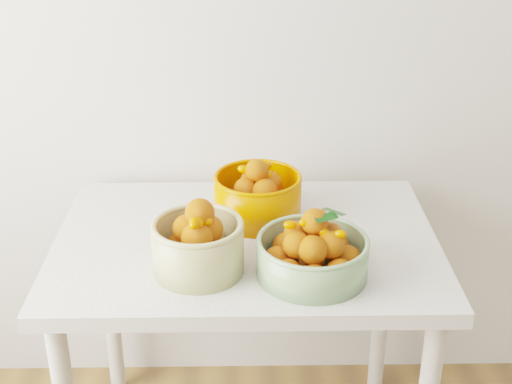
% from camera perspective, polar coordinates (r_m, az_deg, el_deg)
% --- Properties ---
extents(table, '(1.00, 0.70, 0.75)m').
position_cam_1_polar(table, '(1.92, -0.78, -6.19)').
color(table, silver).
rests_on(table, ground).
extents(bowl_cream, '(0.26, 0.26, 0.19)m').
position_cam_1_polar(bowl_cream, '(1.70, -4.65, -4.23)').
color(bowl_cream, tan).
rests_on(bowl_cream, table).
extents(bowl_green, '(0.34, 0.34, 0.17)m').
position_cam_1_polar(bowl_green, '(1.69, 4.54, -4.91)').
color(bowl_green, '#7FA272').
rests_on(bowl_green, table).
extents(bowl_orange, '(0.29, 0.29, 0.17)m').
position_cam_1_polar(bowl_orange, '(1.94, 0.15, -0.29)').
color(bowl_orange, '#E05E00').
rests_on(bowl_orange, table).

